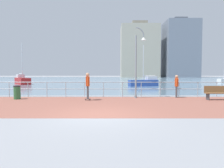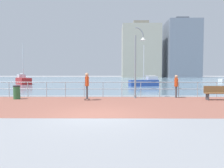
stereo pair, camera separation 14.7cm
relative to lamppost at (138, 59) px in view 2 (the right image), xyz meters
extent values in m
plane|color=gray|center=(-2.49, 34.06, -2.77)|extent=(220.00, 220.00, 0.00)
cube|color=#935647|center=(-2.49, -3.01, -2.77)|extent=(28.00, 7.17, 0.01)
cube|color=#6B899E|center=(-2.49, 45.58, -2.77)|extent=(180.00, 88.00, 0.00)
cylinder|color=#9EADB7|center=(-9.49, 0.58, -2.22)|extent=(0.05, 0.05, 1.10)
cylinder|color=#9EADB7|center=(-8.09, 0.58, -2.22)|extent=(0.05, 0.05, 1.10)
cylinder|color=#9EADB7|center=(-6.69, 0.58, -2.22)|extent=(0.05, 0.05, 1.10)
cylinder|color=#9EADB7|center=(-5.29, 0.58, -2.22)|extent=(0.05, 0.05, 1.10)
cylinder|color=#9EADB7|center=(-3.89, 0.58, -2.22)|extent=(0.05, 0.05, 1.10)
cylinder|color=#9EADB7|center=(-2.49, 0.58, -2.22)|extent=(0.05, 0.05, 1.10)
cylinder|color=#9EADB7|center=(-1.09, 0.58, -2.22)|extent=(0.05, 0.05, 1.10)
cylinder|color=#9EADB7|center=(0.31, 0.58, -2.22)|extent=(0.05, 0.05, 1.10)
cylinder|color=#9EADB7|center=(1.71, 0.58, -2.22)|extent=(0.05, 0.05, 1.10)
cylinder|color=#9EADB7|center=(3.11, 0.58, -2.22)|extent=(0.05, 0.05, 1.10)
cylinder|color=#9EADB7|center=(4.51, 0.58, -2.22)|extent=(0.05, 0.05, 1.10)
cylinder|color=#9EADB7|center=(5.91, 0.58, -2.22)|extent=(0.05, 0.05, 1.10)
cylinder|color=#9EADB7|center=(-2.49, 0.58, -1.67)|extent=(25.20, 0.06, 0.06)
cylinder|color=#9EADB7|center=(-2.49, 0.58, -2.16)|extent=(25.20, 0.06, 0.06)
cylinder|color=gray|center=(-0.17, -0.02, -2.67)|extent=(0.19, 0.19, 0.20)
cylinder|color=gray|center=(-0.17, -0.02, -0.56)|extent=(0.12, 0.12, 4.41)
cylinder|color=gray|center=(-0.09, -0.01, 2.18)|extent=(0.19, 0.11, 0.11)
cylinder|color=gray|center=(0.06, 0.01, 2.14)|extent=(0.20, 0.11, 0.15)
cylinder|color=gray|center=(0.19, 0.02, 2.05)|extent=(0.19, 0.11, 0.18)
cylinder|color=gray|center=(0.29, 0.03, 1.93)|extent=(0.17, 0.10, 0.19)
cylinder|color=gray|center=(0.35, 0.04, 1.79)|extent=(0.14, 0.10, 0.19)
cylinder|color=gray|center=(0.37, 0.04, 1.64)|extent=(0.10, 0.09, 0.17)
cone|color=silver|center=(0.37, 0.04, 1.44)|extent=(0.36, 0.36, 0.22)
cylinder|color=black|center=(-3.31, -1.23, -2.74)|extent=(0.06, 0.04, 0.06)
cylinder|color=black|center=(-3.30, -1.31, -2.74)|extent=(0.06, 0.04, 0.06)
cylinder|color=black|center=(-3.56, -1.27, -2.74)|extent=(0.06, 0.04, 0.06)
cylinder|color=black|center=(-3.55, -1.35, -2.74)|extent=(0.06, 0.04, 0.06)
cube|color=black|center=(-3.43, -1.29, -2.69)|extent=(0.41, 0.16, 0.02)
cylinder|color=#4C4C51|center=(-3.44, -1.21, -2.26)|extent=(0.15, 0.15, 0.84)
cylinder|color=#4C4C51|center=(-3.42, -1.37, -2.26)|extent=(0.15, 0.15, 0.84)
cube|color=#D84C1E|center=(-3.43, -1.29, -1.52)|extent=(0.28, 0.37, 0.63)
cylinder|color=#D84C1E|center=(-3.46, -1.06, -1.51)|extent=(0.10, 0.10, 0.59)
cylinder|color=#D84C1E|center=(-3.40, -1.52, -1.51)|extent=(0.10, 0.10, 0.59)
sphere|color=tan|center=(-3.43, -1.29, -1.10)|extent=(0.23, 0.23, 0.23)
cylinder|color=#4C4C51|center=(2.84, 0.31, -2.36)|extent=(0.16, 0.16, 0.81)
cylinder|color=#4C4C51|center=(2.80, 0.15, -2.36)|extent=(0.16, 0.16, 0.81)
cube|color=#D84C1E|center=(2.82, 0.23, -1.66)|extent=(0.32, 0.39, 0.60)
cylinder|color=#D84C1E|center=(2.87, 0.45, -1.64)|extent=(0.11, 0.11, 0.57)
cylinder|color=#D84C1E|center=(2.76, 0.01, -1.64)|extent=(0.11, 0.11, 0.57)
sphere|color=tan|center=(2.82, 0.23, -1.25)|extent=(0.22, 0.22, 0.22)
cylinder|color=#2D6638|center=(-8.29, -0.73, -2.34)|extent=(0.44, 0.44, 0.85)
cylinder|color=#262628|center=(-8.29, -0.73, -1.88)|extent=(0.46, 0.46, 0.08)
cube|color=brown|center=(5.09, -1.13, -2.32)|extent=(1.61, 0.45, 0.06)
cube|color=brown|center=(5.08, -0.92, -2.07)|extent=(1.60, 0.07, 0.44)
cube|color=#3F4247|center=(4.45, -1.14, -2.54)|extent=(0.07, 0.38, 0.45)
cube|color=#284799|center=(2.45, 13.44, -2.34)|extent=(4.20, 2.17, 0.86)
cube|color=silver|center=(3.62, 13.73, -1.67)|extent=(1.61, 1.19, 0.48)
cylinder|color=silver|center=(2.45, 13.44, 0.48)|extent=(0.10, 0.10, 4.78)
cylinder|color=silver|center=(3.31, 13.65, -1.33)|extent=(1.77, 0.51, 0.08)
cube|color=#B21E1E|center=(-16.56, 18.72, -2.25)|extent=(4.07, 4.76, 1.03)
cube|color=silver|center=(-17.42, 19.88, -1.45)|extent=(1.87, 2.02, 0.57)
cylinder|color=silver|center=(-16.56, 18.72, 1.14)|extent=(0.11, 0.11, 5.74)
cylinder|color=silver|center=(-17.19, 19.57, -1.05)|extent=(1.37, 1.80, 0.09)
cube|color=#B2AD99|center=(10.89, 80.12, 9.10)|extent=(17.19, 11.80, 23.73)
cube|color=gray|center=(10.89, 80.12, 21.96)|extent=(6.88, 4.72, 2.00)
cube|color=slate|center=(29.53, 81.54, 9.93)|extent=(14.36, 17.83, 25.41)
cube|color=#4E5560|center=(29.53, 81.54, 23.64)|extent=(5.75, 7.13, 2.00)
camera|label=1|loc=(-1.86, -14.32, -1.03)|focal=32.34mm
camera|label=2|loc=(-1.71, -14.32, -1.03)|focal=32.34mm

